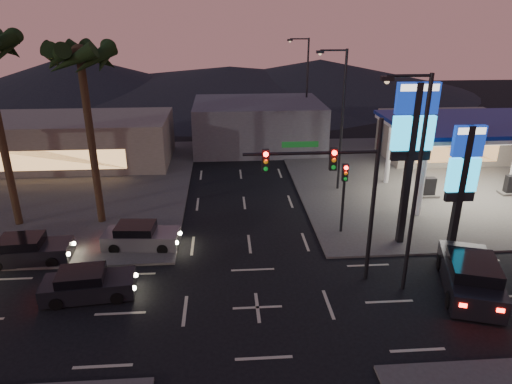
{
  "coord_description": "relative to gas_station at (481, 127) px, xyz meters",
  "views": [
    {
      "loc": [
        -1.3,
        -16.91,
        12.22
      ],
      "look_at": [
        0.4,
        6.4,
        3.0
      ],
      "focal_mm": 32.0,
      "sensor_mm": 36.0,
      "label": 1
    }
  ],
  "objects": [
    {
      "name": "hill_right",
      "position": [
        -1.0,
        48.0,
        -2.58
      ],
      "size": [
        50.0,
        50.0,
        5.0
      ],
      "primitive_type": "cone",
      "color": "black",
      "rests_on": "ground"
    },
    {
      "name": "traffic_signal_mast",
      "position": [
        -12.24,
        -10.01,
        0.15
      ],
      "size": [
        6.1,
        0.39,
        8.0
      ],
      "color": "black",
      "rests_on": "ground"
    },
    {
      "name": "streetlight_far",
      "position": [
        -9.21,
        16.0,
        0.64
      ],
      "size": [
        2.14,
        0.25,
        10.0
      ],
      "color": "black",
      "rests_on": "ground"
    },
    {
      "name": "car_lane_b_mid",
      "position": [
        -27.69,
        -7.09,
        -4.42
      ],
      "size": [
        4.45,
        2.06,
        1.42
      ],
      "color": "black",
      "rests_on": "ground"
    },
    {
      "name": "car_lane_b_front",
      "position": [
        -22.06,
        -5.9,
        -4.44
      ],
      "size": [
        4.34,
        2.08,
        1.38
      ],
      "color": "slate",
      "rests_on": "ground"
    },
    {
      "name": "gas_station",
      "position": [
        0.0,
        0.0,
        0.0
      ],
      "size": [
        12.2,
        8.2,
        5.47
      ],
      "color": "silver",
      "rests_on": "ground"
    },
    {
      "name": "ground",
      "position": [
        -16.0,
        -12.0,
        -5.08
      ],
      "size": [
        140.0,
        140.0,
        0.0
      ],
      "primitive_type": "plane",
      "color": "black",
      "rests_on": "ground"
    },
    {
      "name": "corner_lot_nw",
      "position": [
        -32.0,
        4.0,
        -5.02
      ],
      "size": [
        24.0,
        24.0,
        0.12
      ],
      "primitive_type": "cube",
      "color": "#47443F",
      "rests_on": "ground"
    },
    {
      "name": "convenience_store",
      "position": [
        2.0,
        9.0,
        -3.08
      ],
      "size": [
        10.0,
        6.0,
        4.0
      ],
      "primitive_type": "cube",
      "color": "#726B5B",
      "rests_on": "ground"
    },
    {
      "name": "pylon_sign_tall",
      "position": [
        -7.5,
        -6.5,
        1.31
      ],
      "size": [
        2.2,
        0.35,
        9.0
      ],
      "color": "black",
      "rests_on": "ground"
    },
    {
      "name": "hill_center",
      "position": [
        -16.0,
        48.0,
        -3.08
      ],
      "size": [
        60.0,
        60.0,
        4.0
      ],
      "primitive_type": "cone",
      "color": "black",
      "rests_on": "ground"
    },
    {
      "name": "suv_station",
      "position": [
        -6.03,
        -11.43,
        -4.26
      ],
      "size": [
        3.75,
        5.7,
        1.77
      ],
      "color": "black",
      "rests_on": "ground"
    },
    {
      "name": "pylon_sign_short",
      "position": [
        -5.0,
        -7.5,
        -0.42
      ],
      "size": [
        1.6,
        0.35,
        7.0
      ],
      "color": "black",
      "rests_on": "ground"
    },
    {
      "name": "streetlight_mid",
      "position": [
        -9.21,
        2.0,
        0.64
      ],
      "size": [
        2.14,
        0.25,
        10.0
      ],
      "color": "black",
      "rests_on": "ground"
    },
    {
      "name": "corner_lot_ne",
      "position": [
        0.0,
        4.0,
        -5.02
      ],
      "size": [
        24.0,
        24.0,
        0.12
      ],
      "primitive_type": "cube",
      "color": "#47443F",
      "rests_on": "ground"
    },
    {
      "name": "palm_a",
      "position": [
        -25.0,
        -2.5,
        4.35
      ],
      "size": [
        4.41,
        4.41,
        10.86
      ],
      "color": "black",
      "rests_on": "ground"
    },
    {
      "name": "streetlight_near",
      "position": [
        -9.21,
        -11.0,
        0.64
      ],
      "size": [
        2.14,
        0.25,
        10.0
      ],
      "color": "black",
      "rests_on": "ground"
    },
    {
      "name": "hill_left",
      "position": [
        -41.0,
        48.0,
        -2.08
      ],
      "size": [
        40.0,
        40.0,
        6.0
      ],
      "primitive_type": "cone",
      "color": "black",
      "rests_on": "ground"
    },
    {
      "name": "building_far_west",
      "position": [
        -30.0,
        10.0,
        -3.08
      ],
      "size": [
        16.0,
        8.0,
        4.0
      ],
      "primitive_type": "cube",
      "color": "#726B5B",
      "rests_on": "ground"
    },
    {
      "name": "car_lane_a_front",
      "position": [
        -23.69,
        -10.57,
        -4.45
      ],
      "size": [
        4.31,
        2.1,
        1.37
      ],
      "color": "black",
      "rests_on": "ground"
    },
    {
      "name": "pedestal_signal",
      "position": [
        -10.5,
        -5.02,
        -2.16
      ],
      "size": [
        0.32,
        0.39,
        4.3
      ],
      "color": "black",
      "rests_on": "ground"
    },
    {
      "name": "building_far_mid",
      "position": [
        -14.0,
        14.0,
        -2.88
      ],
      "size": [
        12.0,
        9.0,
        4.4
      ],
      "primitive_type": "cube",
      "color": "#4C4C51",
      "rests_on": "ground"
    }
  ]
}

